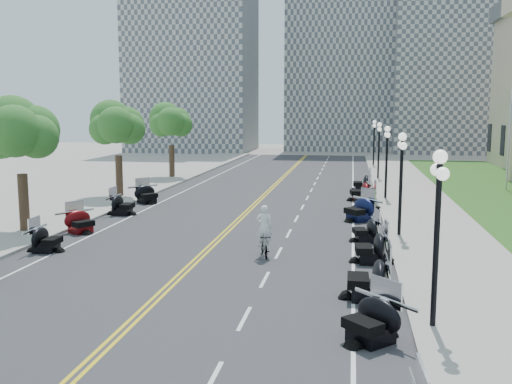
# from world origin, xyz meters

# --- Properties ---
(ground) EXTENTS (160.00, 160.00, 0.00)m
(ground) POSITION_xyz_m (0.00, 0.00, 0.00)
(ground) COLOR gray
(road) EXTENTS (16.00, 90.00, 0.01)m
(road) POSITION_xyz_m (0.00, 10.00, 0.00)
(road) COLOR #333335
(road) RESTS_ON ground
(centerline_yellow_a) EXTENTS (0.12, 90.00, 0.00)m
(centerline_yellow_a) POSITION_xyz_m (-0.12, 10.00, 0.01)
(centerline_yellow_a) COLOR yellow
(centerline_yellow_a) RESTS_ON road
(centerline_yellow_b) EXTENTS (0.12, 90.00, 0.00)m
(centerline_yellow_b) POSITION_xyz_m (0.12, 10.00, 0.01)
(centerline_yellow_b) COLOR yellow
(centerline_yellow_b) RESTS_ON road
(edge_line_north) EXTENTS (0.12, 90.00, 0.00)m
(edge_line_north) POSITION_xyz_m (6.40, 10.00, 0.01)
(edge_line_north) COLOR white
(edge_line_north) RESTS_ON road
(edge_line_south) EXTENTS (0.12, 90.00, 0.00)m
(edge_line_south) POSITION_xyz_m (-6.40, 10.00, 0.01)
(edge_line_south) COLOR white
(edge_line_south) RESTS_ON road
(lane_dash_3) EXTENTS (0.12, 2.00, 0.00)m
(lane_dash_3) POSITION_xyz_m (3.20, -12.00, 0.01)
(lane_dash_3) COLOR white
(lane_dash_3) RESTS_ON road
(lane_dash_4) EXTENTS (0.12, 2.00, 0.00)m
(lane_dash_4) POSITION_xyz_m (3.20, -8.00, 0.01)
(lane_dash_4) COLOR white
(lane_dash_4) RESTS_ON road
(lane_dash_5) EXTENTS (0.12, 2.00, 0.00)m
(lane_dash_5) POSITION_xyz_m (3.20, -4.00, 0.01)
(lane_dash_5) COLOR white
(lane_dash_5) RESTS_ON road
(lane_dash_6) EXTENTS (0.12, 2.00, 0.00)m
(lane_dash_6) POSITION_xyz_m (3.20, 0.00, 0.01)
(lane_dash_6) COLOR white
(lane_dash_6) RESTS_ON road
(lane_dash_7) EXTENTS (0.12, 2.00, 0.00)m
(lane_dash_7) POSITION_xyz_m (3.20, 4.00, 0.01)
(lane_dash_7) COLOR white
(lane_dash_7) RESTS_ON road
(lane_dash_8) EXTENTS (0.12, 2.00, 0.00)m
(lane_dash_8) POSITION_xyz_m (3.20, 8.00, 0.01)
(lane_dash_8) COLOR white
(lane_dash_8) RESTS_ON road
(lane_dash_9) EXTENTS (0.12, 2.00, 0.00)m
(lane_dash_9) POSITION_xyz_m (3.20, 12.00, 0.01)
(lane_dash_9) COLOR white
(lane_dash_9) RESTS_ON road
(lane_dash_10) EXTENTS (0.12, 2.00, 0.00)m
(lane_dash_10) POSITION_xyz_m (3.20, 16.00, 0.01)
(lane_dash_10) COLOR white
(lane_dash_10) RESTS_ON road
(lane_dash_11) EXTENTS (0.12, 2.00, 0.00)m
(lane_dash_11) POSITION_xyz_m (3.20, 20.00, 0.01)
(lane_dash_11) COLOR white
(lane_dash_11) RESTS_ON road
(lane_dash_12) EXTENTS (0.12, 2.00, 0.00)m
(lane_dash_12) POSITION_xyz_m (3.20, 24.00, 0.01)
(lane_dash_12) COLOR white
(lane_dash_12) RESTS_ON road
(lane_dash_13) EXTENTS (0.12, 2.00, 0.00)m
(lane_dash_13) POSITION_xyz_m (3.20, 28.00, 0.01)
(lane_dash_13) COLOR white
(lane_dash_13) RESTS_ON road
(lane_dash_14) EXTENTS (0.12, 2.00, 0.00)m
(lane_dash_14) POSITION_xyz_m (3.20, 32.00, 0.01)
(lane_dash_14) COLOR white
(lane_dash_14) RESTS_ON road
(lane_dash_15) EXTENTS (0.12, 2.00, 0.00)m
(lane_dash_15) POSITION_xyz_m (3.20, 36.00, 0.01)
(lane_dash_15) COLOR white
(lane_dash_15) RESTS_ON road
(lane_dash_16) EXTENTS (0.12, 2.00, 0.00)m
(lane_dash_16) POSITION_xyz_m (3.20, 40.00, 0.01)
(lane_dash_16) COLOR white
(lane_dash_16) RESTS_ON road
(lane_dash_17) EXTENTS (0.12, 2.00, 0.00)m
(lane_dash_17) POSITION_xyz_m (3.20, 44.00, 0.01)
(lane_dash_17) COLOR white
(lane_dash_17) RESTS_ON road
(lane_dash_18) EXTENTS (0.12, 2.00, 0.00)m
(lane_dash_18) POSITION_xyz_m (3.20, 48.00, 0.01)
(lane_dash_18) COLOR white
(lane_dash_18) RESTS_ON road
(lane_dash_19) EXTENTS (0.12, 2.00, 0.00)m
(lane_dash_19) POSITION_xyz_m (3.20, 52.00, 0.01)
(lane_dash_19) COLOR white
(lane_dash_19) RESTS_ON road
(sidewalk_north) EXTENTS (5.00, 90.00, 0.15)m
(sidewalk_north) POSITION_xyz_m (10.50, 10.00, 0.07)
(sidewalk_north) COLOR #9E9991
(sidewalk_north) RESTS_ON ground
(sidewalk_south) EXTENTS (5.00, 90.00, 0.15)m
(sidewalk_south) POSITION_xyz_m (-10.50, 10.00, 0.07)
(sidewalk_south) COLOR #9E9991
(sidewalk_south) RESTS_ON ground
(distant_block_a) EXTENTS (18.00, 14.00, 26.00)m
(distant_block_a) POSITION_xyz_m (-18.00, 62.00, 13.00)
(distant_block_a) COLOR gray
(distant_block_a) RESTS_ON ground
(distant_block_b) EXTENTS (16.00, 12.00, 30.00)m
(distant_block_b) POSITION_xyz_m (4.00, 68.00, 15.00)
(distant_block_b) COLOR gray
(distant_block_b) RESTS_ON ground
(distant_block_c) EXTENTS (20.00, 14.00, 22.00)m
(distant_block_c) POSITION_xyz_m (22.00, 65.00, 11.00)
(distant_block_c) COLOR gray
(distant_block_c) RESTS_ON ground
(street_lamp_1) EXTENTS (0.50, 1.20, 4.90)m
(street_lamp_1) POSITION_xyz_m (8.60, -8.00, 2.60)
(street_lamp_1) COLOR black
(street_lamp_1) RESTS_ON sidewalk_north
(street_lamp_2) EXTENTS (0.50, 1.20, 4.90)m
(street_lamp_2) POSITION_xyz_m (8.60, 4.00, 2.60)
(street_lamp_2) COLOR black
(street_lamp_2) RESTS_ON sidewalk_north
(street_lamp_3) EXTENTS (0.50, 1.20, 4.90)m
(street_lamp_3) POSITION_xyz_m (8.60, 16.00, 2.60)
(street_lamp_3) COLOR black
(street_lamp_3) RESTS_ON sidewalk_north
(street_lamp_4) EXTENTS (0.50, 1.20, 4.90)m
(street_lamp_4) POSITION_xyz_m (8.60, 28.00, 2.60)
(street_lamp_4) COLOR black
(street_lamp_4) RESTS_ON sidewalk_north
(street_lamp_5) EXTENTS (0.50, 1.20, 4.90)m
(street_lamp_5) POSITION_xyz_m (8.60, 40.00, 2.60)
(street_lamp_5) COLOR black
(street_lamp_5) RESTS_ON sidewalk_north
(flagpole) EXTENTS (1.10, 0.20, 10.00)m
(flagpole) POSITION_xyz_m (18.00, 22.00, 5.00)
(flagpole) COLOR silver
(flagpole) RESTS_ON ground
(tree_2) EXTENTS (4.80, 4.80, 9.20)m
(tree_2) POSITION_xyz_m (-10.00, 2.00, 4.75)
(tree_2) COLOR #235619
(tree_2) RESTS_ON sidewalk_south
(tree_3) EXTENTS (4.80, 4.80, 9.20)m
(tree_3) POSITION_xyz_m (-10.00, 14.00, 4.75)
(tree_3) COLOR #235619
(tree_3) RESTS_ON sidewalk_south
(tree_4) EXTENTS (4.80, 4.80, 9.20)m
(tree_4) POSITION_xyz_m (-10.00, 26.00, 4.75)
(tree_4) COLOR #235619
(tree_4) RESTS_ON sidewalk_south
(motorcycle_n_3) EXTENTS (2.72, 2.72, 1.35)m
(motorcycle_n_3) POSITION_xyz_m (6.85, -9.14, 0.67)
(motorcycle_n_3) COLOR black
(motorcycle_n_3) RESTS_ON road
(motorcycle_n_4) EXTENTS (2.20, 2.20, 1.54)m
(motorcycle_n_4) POSITION_xyz_m (6.89, -5.61, 0.77)
(motorcycle_n_4) COLOR black
(motorcycle_n_4) RESTS_ON road
(motorcycle_n_5) EXTENTS (2.15, 2.15, 1.41)m
(motorcycle_n_5) POSITION_xyz_m (7.12, -0.99, 0.71)
(motorcycle_n_5) COLOR black
(motorcycle_n_5) RESTS_ON road
(motorcycle_n_6) EXTENTS (2.12, 2.12, 1.26)m
(motorcycle_n_6) POSITION_xyz_m (6.99, 2.79, 0.63)
(motorcycle_n_6) COLOR black
(motorcycle_n_6) RESTS_ON road
(motorcycle_n_7) EXTENTS (2.97, 2.97, 1.48)m
(motorcycle_n_7) POSITION_xyz_m (6.73, 7.90, 0.74)
(motorcycle_n_7) COLOR black
(motorcycle_n_7) RESTS_ON road
(motorcycle_n_8) EXTENTS (2.24, 2.24, 1.49)m
(motorcycle_n_8) POSITION_xyz_m (7.13, 11.70, 0.75)
(motorcycle_n_8) COLOR black
(motorcycle_n_8) RESTS_ON road
(motorcycle_n_9) EXTENTS (2.35, 2.35, 1.48)m
(motorcycle_n_9) POSITION_xyz_m (6.89, 15.19, 0.74)
(motorcycle_n_9) COLOR #590A0C
(motorcycle_n_9) RESTS_ON road
(motorcycle_n_10) EXTENTS (2.15, 2.15, 1.45)m
(motorcycle_n_10) POSITION_xyz_m (7.07, 20.09, 0.72)
(motorcycle_n_10) COLOR black
(motorcycle_n_10) RESTS_ON road
(motorcycle_s_5) EXTENTS (1.87, 1.87, 1.25)m
(motorcycle_s_5) POSITION_xyz_m (-6.86, -1.48, 0.62)
(motorcycle_s_5) COLOR black
(motorcycle_s_5) RESTS_ON road
(motorcycle_s_6) EXTENTS (2.55, 2.55, 1.29)m
(motorcycle_s_6) POSITION_xyz_m (-7.21, 2.41, 0.64)
(motorcycle_s_6) COLOR #590A0C
(motorcycle_s_6) RESTS_ON road
(motorcycle_s_7) EXTENTS (1.92, 1.92, 1.34)m
(motorcycle_s_7) POSITION_xyz_m (-7.12, 7.55, 0.67)
(motorcycle_s_7) COLOR black
(motorcycle_s_7) RESTS_ON road
(motorcycle_s_8) EXTENTS (2.73, 2.73, 1.35)m
(motorcycle_s_8) POSITION_xyz_m (-7.19, 11.87, 0.68)
(motorcycle_s_8) COLOR black
(motorcycle_s_8) RESTS_ON road
(bicycle) EXTENTS (0.92, 1.69, 0.98)m
(bicycle) POSITION_xyz_m (2.68, -0.73, 0.49)
(bicycle) COLOR #A51414
(bicycle) RESTS_ON road
(cyclist_rider) EXTENTS (0.68, 0.45, 1.87)m
(cyclist_rider) POSITION_xyz_m (2.68, -0.73, 1.92)
(cyclist_rider) COLOR silver
(cyclist_rider) RESTS_ON bicycle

